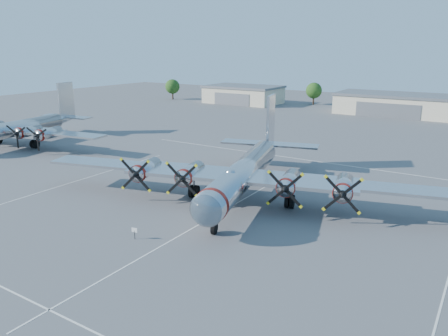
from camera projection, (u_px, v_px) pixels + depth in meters
The scene contains 9 objects.
ground at pixel (225, 210), 46.94m from camera, with size 260.00×260.00×0.00m, color #4F4F51.
parking_lines at pixel (216, 215), 45.51m from camera, with size 60.00×50.08×0.01m.
hangar_west at pixel (243, 94), 136.14m from camera, with size 22.60×14.60×5.40m.
hangar_center at pixel (394, 104), 112.91m from camera, with size 28.60×14.60×5.40m.
tree_far_west at pixel (172, 87), 145.42m from camera, with size 4.80×4.80×6.64m.
tree_west at pixel (314, 91), 131.95m from camera, with size 4.80×4.80×6.64m.
main_bomber_b29 at pixel (245, 197), 51.04m from camera, with size 47.28×32.34×10.46m, color silver, non-canonical shape.
bomber_west at pixel (24, 144), 78.81m from camera, with size 38.64×27.36×10.21m, color #B3B5B7, non-canonical shape.
info_placard at pixel (134, 231), 39.57m from camera, with size 0.57×0.14×1.10m.
Camera 1 is at (23.48, -37.24, 16.88)m, focal length 35.00 mm.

